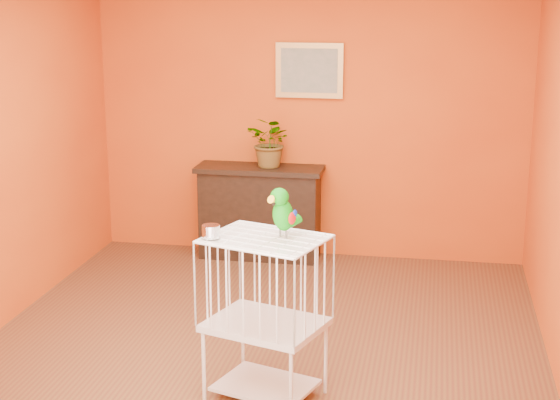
# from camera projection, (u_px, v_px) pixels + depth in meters

# --- Properties ---
(ground) EXTENTS (4.50, 4.50, 0.00)m
(ground) POSITION_uv_depth(u_px,v_px,m) (261.00, 347.00, 6.12)
(ground) COLOR brown
(ground) RESTS_ON ground
(room_shell) EXTENTS (4.50, 4.50, 4.50)m
(room_shell) POSITION_uv_depth(u_px,v_px,m) (260.00, 128.00, 5.73)
(room_shell) COLOR #D15213
(room_shell) RESTS_ON ground
(console_cabinet) EXTENTS (1.18, 0.42, 0.87)m
(console_cabinet) POSITION_uv_depth(u_px,v_px,m) (260.00, 212.00, 8.03)
(console_cabinet) COLOR black
(console_cabinet) RESTS_ON ground
(potted_plant) EXTENTS (0.58, 0.60, 0.36)m
(potted_plant) POSITION_uv_depth(u_px,v_px,m) (271.00, 148.00, 7.87)
(potted_plant) COLOR #26722D
(potted_plant) RESTS_ON console_cabinet
(framed_picture) EXTENTS (0.62, 0.04, 0.50)m
(framed_picture) POSITION_uv_depth(u_px,v_px,m) (309.00, 70.00, 7.80)
(framed_picture) COLOR #B88442
(framed_picture) RESTS_ON room_shell
(birdcage) EXTENTS (0.80, 0.70, 1.04)m
(birdcage) POSITION_uv_depth(u_px,v_px,m) (265.00, 316.00, 5.25)
(birdcage) COLOR silver
(birdcage) RESTS_ON ground
(feed_cup) EXTENTS (0.11, 0.11, 0.08)m
(feed_cup) POSITION_uv_depth(u_px,v_px,m) (211.00, 231.00, 5.11)
(feed_cup) COLOR silver
(feed_cup) RESTS_ON birdcage
(parrot) EXTENTS (0.20, 0.27, 0.31)m
(parrot) POSITION_uv_depth(u_px,v_px,m) (283.00, 212.00, 5.11)
(parrot) COLOR #59544C
(parrot) RESTS_ON birdcage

